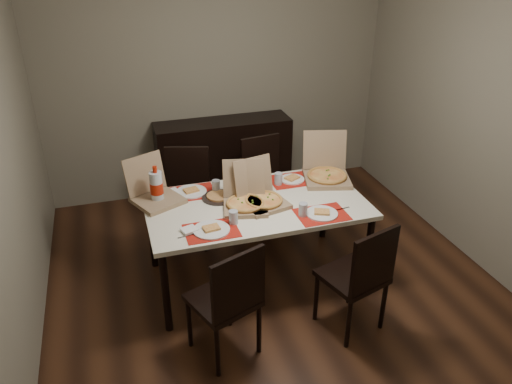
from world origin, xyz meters
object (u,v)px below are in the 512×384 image
chair_near_right (360,275)px  soda_bottle (157,187)px  chair_far_left (187,192)px  dining_table (256,210)px  chair_near_left (229,298)px  chair_far_right (265,179)px  pizza_box_center (262,198)px  sideboard (224,159)px  dip_bowl (257,189)px

chair_near_right → soda_bottle: size_ratio=2.88×
soda_bottle → chair_far_left: bearing=59.8°
chair_near_right → dining_table: bearing=121.7°
chair_near_left → chair_far_right: (0.82, 1.71, 0.00)m
dining_table → chair_near_right: (0.53, -0.86, -0.17)m
chair_far_right → chair_near_left: bearing=-115.6°
chair_near_left → soda_bottle: soda_bottle is taller
dining_table → pizza_box_center: pizza_box_center is taller
chair_near_right → pizza_box_center: pizza_box_center is taller
chair_near_left → chair_near_right: 0.98m
chair_near_left → dining_table: bearing=61.5°
dining_table → chair_far_left: size_ratio=1.94×
chair_near_left → chair_near_right: (0.98, -0.03, 0.00)m
sideboard → soda_bottle: size_ratio=4.64×
dining_table → chair_far_left: bearing=118.0°
sideboard → chair_near_right: chair_near_right is taller
sideboard → chair_near_left: size_ratio=1.61×
sideboard → dining_table: sideboard is taller
dining_table → dip_bowl: bearing=70.8°
chair_near_left → soda_bottle: size_ratio=2.88×
sideboard → dining_table: size_ratio=0.83×
dip_bowl → chair_near_right: bearing=-66.7°
chair_far_left → sideboard: bearing=55.1°
chair_far_left → dip_bowl: size_ratio=7.05×
chair_near_right → pizza_box_center: bearing=120.5°
dining_table → chair_far_left: 0.95m
soda_bottle → sideboard: bearing=57.0°
chair_near_left → sideboard: bearing=76.9°
dip_bowl → pizza_box_center: bearing=-97.5°
chair_near_left → chair_far_left: size_ratio=1.00×
chair_far_left → soda_bottle: size_ratio=2.88×
chair_far_left → soda_bottle: soda_bottle is taller
chair_far_left → chair_near_left: bearing=-90.5°
dip_bowl → chair_far_left: bearing=129.4°
chair_near_left → chair_near_right: size_ratio=1.00×
chair_near_left → dip_bowl: 1.19m
chair_near_right → pizza_box_center: (-0.49, 0.83, 0.29)m
chair_near_right → dip_bowl: chair_near_right is taller
chair_far_left → dip_bowl: bearing=-50.6°
sideboard → dip_bowl: size_ratio=11.38×
dining_table → soda_bottle: (-0.77, 0.25, 0.20)m
chair_far_left → chair_far_right: bearing=3.5°
sideboard → chair_far_right: bearing=-71.9°
sideboard → soda_bottle: (-0.89, -1.38, 0.44)m
sideboard → chair_far_right: chair_far_right is taller
chair_near_right → pizza_box_center: size_ratio=2.05×
chair_near_left → chair_far_right: same height
sideboard → chair_far_left: 0.98m
chair_far_right → pizza_box_center: bearing=-109.9°
chair_far_left → pizza_box_center: (0.48, -0.85, 0.29)m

